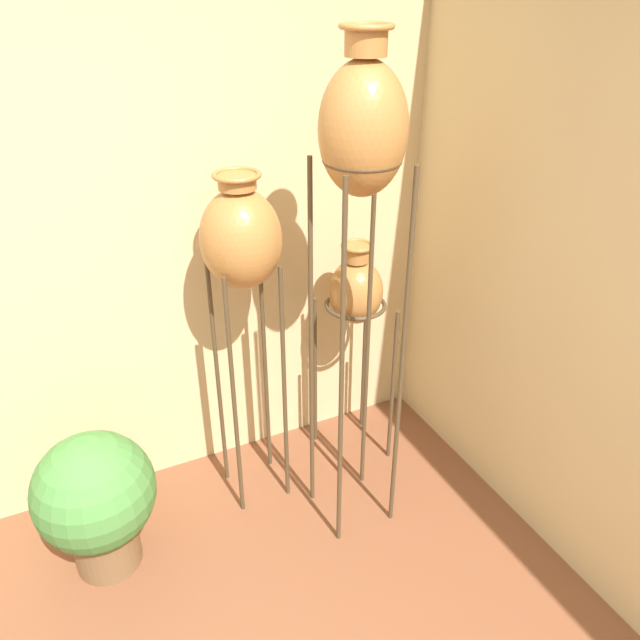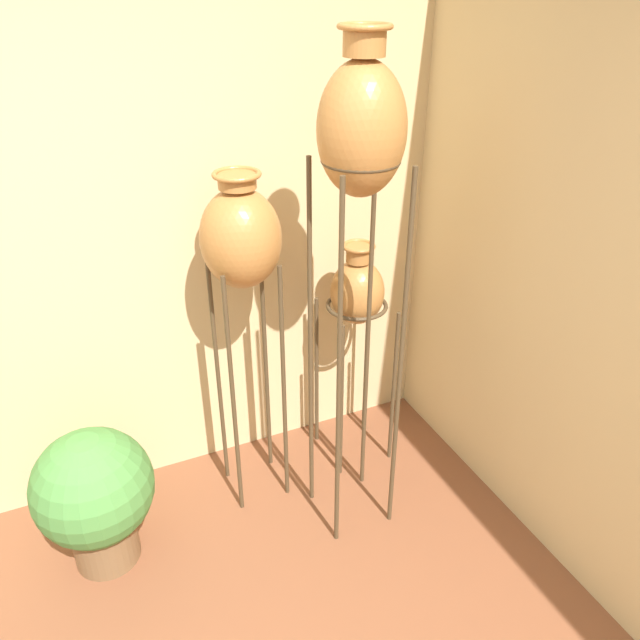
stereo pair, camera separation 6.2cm
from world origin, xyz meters
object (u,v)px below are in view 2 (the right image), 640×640
at_px(vase_stand_medium, 241,243).
at_px(vase_stand_short, 357,296).
at_px(potted_plant, 95,494).
at_px(vase_stand_tall, 361,141).

height_order(vase_stand_medium, vase_stand_short, vase_stand_medium).
xyz_separation_m(vase_stand_short, potted_plant, (-1.31, -0.20, -0.55)).
distance_m(vase_stand_tall, potted_plant, 1.77).
bearing_deg(potted_plant, vase_stand_medium, 11.58).
relative_size(vase_stand_tall, vase_stand_short, 1.79).
bearing_deg(vase_stand_tall, potted_plant, 170.38).
bearing_deg(potted_plant, vase_stand_tall, -9.62).
relative_size(vase_stand_medium, potted_plant, 2.43).
xyz_separation_m(vase_stand_tall, vase_stand_short, (0.21, 0.38, -0.82)).
height_order(vase_stand_tall, vase_stand_medium, vase_stand_tall).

